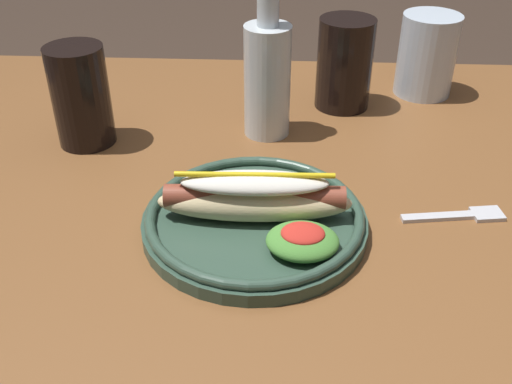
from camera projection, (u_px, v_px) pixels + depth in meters
dining_table at (310, 244)px, 0.83m from camera, size 1.18×0.80×0.74m
hot_dog_plate at (257, 215)px, 0.66m from camera, size 0.25×0.25×0.08m
fork at (461, 216)px, 0.69m from camera, size 0.12×0.04×0.00m
soda_cup at (344, 64)px, 0.91m from camera, size 0.08×0.08×0.14m
water_cup at (427, 55)px, 0.95m from camera, size 0.09×0.09×0.13m
extra_cup at (81, 96)px, 0.81m from camera, size 0.08×0.08×0.14m
glass_bottle at (267, 75)px, 0.82m from camera, size 0.07×0.07×0.23m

